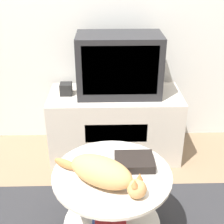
# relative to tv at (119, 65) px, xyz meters

# --- Properties ---
(tv_stand) EXTENTS (1.04, 0.47, 0.55)m
(tv_stand) POSITION_rel_tv_xyz_m (-0.03, -0.02, -0.51)
(tv_stand) COLOR beige
(tv_stand) RESTS_ON ground_plane
(tv) EXTENTS (0.63, 0.34, 0.47)m
(tv) POSITION_rel_tv_xyz_m (0.00, 0.00, 0.00)
(tv) COLOR #232326
(tv) RESTS_ON tv_stand
(speaker) EXTENTS (0.09, 0.09, 0.09)m
(speaker) POSITION_rel_tv_xyz_m (-0.41, -0.01, -0.19)
(speaker) COLOR black
(speaker) RESTS_ON tv_stand
(coffee_table) EXTENTS (0.63, 0.63, 0.48)m
(coffee_table) POSITION_rel_tv_xyz_m (-0.08, -0.94, -0.46)
(coffee_table) COLOR #B2B2B7
(coffee_table) RESTS_ON rug
(dvd_box) EXTENTS (0.21, 0.17, 0.05)m
(dvd_box) POSITION_rel_tv_xyz_m (0.04, -0.88, -0.25)
(dvd_box) COLOR black
(dvd_box) RESTS_ON coffee_table
(cat) EXTENTS (0.48, 0.34, 0.14)m
(cat) POSITION_rel_tv_xyz_m (-0.12, -1.03, -0.21)
(cat) COLOR tan
(cat) RESTS_ON coffee_table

